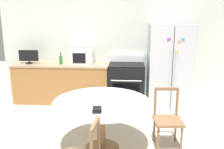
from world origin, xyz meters
TOP-DOWN VIEW (x-y plane):
  - back_wall at (0.00, 2.65)m, footprint 5.20×0.10m
  - kitchen_counter at (-1.13, 2.29)m, footprint 2.16×0.64m
  - refrigerator at (1.28, 2.19)m, footprint 0.91×0.81m
  - oven_range at (0.35, 2.26)m, footprint 0.79×0.68m
  - microwave at (-0.64, 2.33)m, footprint 0.49×0.36m
  - countertop_tv at (-1.87, 2.27)m, footprint 0.44×0.16m
  - counter_bottle at (-1.12, 2.25)m, footprint 0.07×0.07m
  - dining_table at (0.01, 0.25)m, footprint 1.43×1.43m
  - dining_chair_right at (1.01, 0.41)m, footprint 0.45×0.45m
  - candle_glass at (-0.03, 0.31)m, footprint 0.08×0.08m
  - wallet at (0.00, -0.17)m, footprint 0.13×0.14m

SIDE VIEW (x-z plane):
  - dining_chair_right at x=1.01m, z-range -0.02..0.89m
  - kitchen_counter at x=-1.13m, z-range 0.00..0.90m
  - oven_range at x=0.35m, z-range -0.07..1.01m
  - dining_table at x=0.01m, z-range 0.27..1.04m
  - wallet at x=0.00m, z-range 0.76..0.83m
  - candle_glass at x=-0.03m, z-range 0.76..0.84m
  - refrigerator at x=1.28m, z-range 0.00..1.80m
  - counter_bottle at x=-1.12m, z-range 0.87..1.14m
  - microwave at x=-0.64m, z-range 0.90..1.22m
  - countertop_tv at x=-1.87m, z-range 0.91..1.22m
  - back_wall at x=0.00m, z-range 0.00..2.60m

